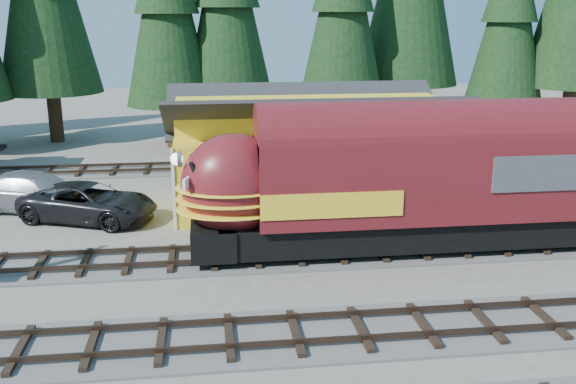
{
  "coord_description": "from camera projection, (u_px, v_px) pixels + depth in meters",
  "views": [
    {
      "loc": [
        -4.61,
        -17.59,
        8.51
      ],
      "look_at": [
        -1.83,
        4.0,
        2.43
      ],
      "focal_mm": 40.0,
      "sensor_mm": 36.0,
      "label": 1
    }
  ],
  "objects": [
    {
      "name": "ground",
      "position": [
        364.0,
        301.0,
        19.66
      ],
      "size": [
        120.0,
        120.0,
        0.0
      ],
      "primitive_type": "plane",
      "color": "#6B665B",
      "rests_on": "ground"
    },
    {
      "name": "track_spur",
      "position": [
        110.0,
        171.0,
        35.61
      ],
      "size": [
        32.0,
        3.2,
        0.33
      ],
      "color": "#4C4947",
      "rests_on": "ground"
    },
    {
      "name": "depot",
      "position": [
        310.0,
        141.0,
        28.89
      ],
      "size": [
        12.8,
        7.0,
        5.3
      ],
      "color": "yellow",
      "rests_on": "ground"
    },
    {
      "name": "locomotive",
      "position": [
        387.0,
        187.0,
        23.02
      ],
      "size": [
        15.55,
        3.09,
        4.23
      ],
      "color": "black",
      "rests_on": "ground"
    },
    {
      "name": "pickup_truck_a",
      "position": [
        89.0,
        202.0,
        27.07
      ],
      "size": [
        6.36,
        4.63,
        1.61
      ],
      "primitive_type": "imported",
      "rotation": [
        0.0,
        0.0,
        1.19
      ],
      "color": "black",
      "rests_on": "ground"
    },
    {
      "name": "pickup_truck_b",
      "position": [
        36.0,
        192.0,
        28.45
      ],
      "size": [
        6.31,
        3.87,
        1.71
      ],
      "primitive_type": "imported",
      "rotation": [
        0.0,
        0.0,
        1.3
      ],
      "color": "#96979C",
      "rests_on": "ground"
    }
  ]
}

